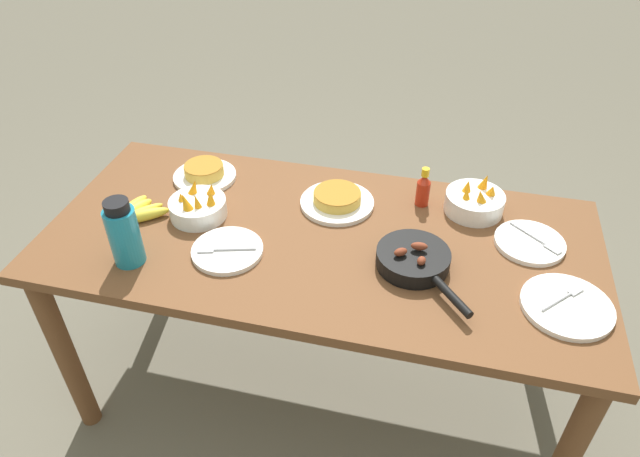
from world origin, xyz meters
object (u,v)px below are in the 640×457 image
(banana_bunch, at_px, (135,213))
(frittata_plate_side, at_px, (337,200))
(fruit_bowl_mango, at_px, (198,207))
(water_bottle, at_px, (124,234))
(skillet, at_px, (414,260))
(empty_plate_far_right, at_px, (567,306))
(empty_plate_near_front, at_px, (227,250))
(empty_plate_far_left, at_px, (530,243))
(hot_sauce_bottle, at_px, (423,189))
(frittata_plate_center, at_px, (204,173))
(fruit_bowl_citrus, at_px, (475,201))

(banana_bunch, height_order, frittata_plate_side, frittata_plate_side)
(frittata_plate_side, relative_size, fruit_bowl_mango, 1.34)
(water_bottle, bearing_deg, skillet, 11.65)
(skillet, bearing_deg, empty_plate_far_right, 40.54)
(empty_plate_near_front, bearing_deg, empty_plate_far_left, 15.94)
(empty_plate_far_left, height_order, hot_sauce_bottle, hot_sauce_bottle)
(banana_bunch, bearing_deg, empty_plate_near_front, -15.16)
(empty_plate_near_front, height_order, empty_plate_far_right, same)
(frittata_plate_center, distance_m, empty_plate_far_left, 1.13)
(empty_plate_near_front, relative_size, fruit_bowl_citrus, 1.13)
(frittata_plate_side, relative_size, water_bottle, 1.15)
(fruit_bowl_citrus, height_order, water_bottle, water_bottle)
(water_bottle, bearing_deg, frittata_plate_center, 84.85)
(skillet, xyz_separation_m, hot_sauce_bottle, (-0.01, 0.32, 0.03))
(empty_plate_near_front, relative_size, hot_sauce_bottle, 1.54)
(frittata_plate_center, relative_size, water_bottle, 1.04)
(fruit_bowl_mango, xyz_separation_m, water_bottle, (-0.11, -0.26, 0.07))
(fruit_bowl_citrus, xyz_separation_m, water_bottle, (-0.99, -0.50, 0.06))
(empty_plate_far_right, height_order, fruit_bowl_mango, fruit_bowl_mango)
(water_bottle, bearing_deg, fruit_bowl_citrus, 26.69)
(banana_bunch, xyz_separation_m, empty_plate_far_right, (1.34, -0.10, -0.01))
(empty_plate_far_left, bearing_deg, water_bottle, -162.94)
(frittata_plate_side, height_order, empty_plate_far_right, frittata_plate_side)
(frittata_plate_center, bearing_deg, fruit_bowl_citrus, 1.68)
(skillet, height_order, fruit_bowl_mango, fruit_bowl_mango)
(banana_bunch, height_order, frittata_plate_center, frittata_plate_center)
(empty_plate_far_left, xyz_separation_m, empty_plate_far_right, (0.09, -0.26, -0.00))
(banana_bunch, distance_m, water_bottle, 0.23)
(frittata_plate_center, bearing_deg, empty_plate_far_right, -17.01)
(fruit_bowl_mango, height_order, fruit_bowl_citrus, fruit_bowl_citrus)
(empty_plate_far_left, xyz_separation_m, fruit_bowl_mango, (-1.05, -0.10, 0.03))
(empty_plate_far_left, relative_size, empty_plate_far_right, 0.87)
(frittata_plate_center, distance_m, fruit_bowl_mango, 0.22)
(empty_plate_far_left, bearing_deg, empty_plate_near_front, -164.06)
(empty_plate_near_front, xyz_separation_m, empty_plate_far_right, (0.98, -0.00, -0.00))
(frittata_plate_side, height_order, fruit_bowl_citrus, fruit_bowl_citrus)
(fruit_bowl_citrus, bearing_deg, empty_plate_near_front, -151.21)
(frittata_plate_side, bearing_deg, hot_sauce_bottle, 14.63)
(hot_sauce_bottle, bearing_deg, skillet, -88.48)
(skillet, xyz_separation_m, water_bottle, (-0.83, -0.17, 0.07))
(skillet, relative_size, hot_sauce_bottle, 2.26)
(water_bottle, bearing_deg, empty_plate_far_left, 17.06)
(empty_plate_far_left, height_order, fruit_bowl_citrus, fruit_bowl_citrus)
(frittata_plate_center, xyz_separation_m, water_bottle, (-0.04, -0.47, 0.08))
(skillet, height_order, fruit_bowl_citrus, fruit_bowl_citrus)
(frittata_plate_side, xyz_separation_m, fruit_bowl_mango, (-0.43, -0.17, 0.02))
(empty_plate_near_front, distance_m, empty_plate_far_left, 0.93)
(frittata_plate_center, xyz_separation_m, empty_plate_far_right, (1.21, -0.37, -0.01))
(skillet, distance_m, frittata_plate_center, 0.84)
(hot_sauce_bottle, bearing_deg, empty_plate_far_right, -42.43)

